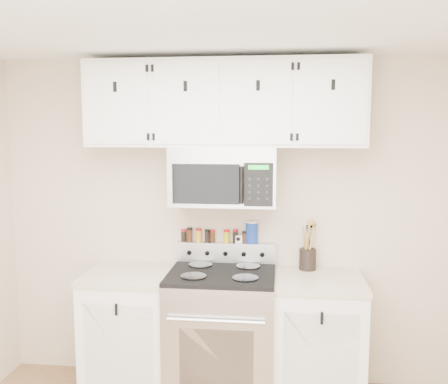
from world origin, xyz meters
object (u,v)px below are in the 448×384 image
(range, at_px, (222,333))
(microwave, at_px, (224,176))
(utensil_crock, at_px, (308,258))
(salt_canister, at_px, (252,232))

(range, distance_m, microwave, 1.15)
(range, distance_m, utensil_crock, 0.85)
(range, relative_size, salt_canister, 6.38)
(microwave, relative_size, salt_canister, 4.41)
(microwave, height_order, salt_canister, microwave)
(range, height_order, salt_canister, salt_canister)
(utensil_crock, bearing_deg, microwave, -170.35)
(microwave, xyz_separation_m, salt_canister, (0.20, 0.16, -0.44))
(microwave, height_order, utensil_crock, microwave)
(microwave, bearing_deg, range, -90.23)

